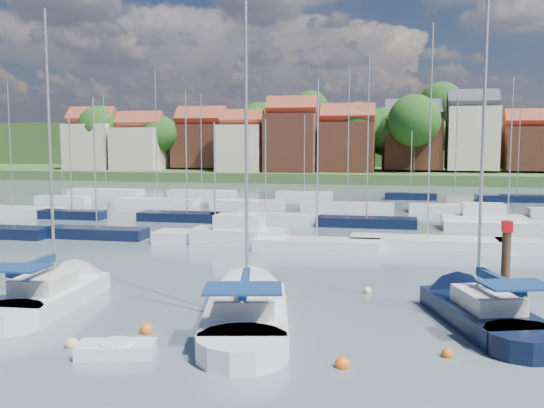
# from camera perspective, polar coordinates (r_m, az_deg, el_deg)

# --- Properties ---
(ground) EXTENTS (260.00, 260.00, 0.00)m
(ground) POSITION_cam_1_polar(r_m,az_deg,el_deg) (63.79, 6.14, -0.96)
(ground) COLOR #3F4D56
(ground) RESTS_ON ground
(sailboat_left) EXTENTS (3.48, 11.08, 14.89)m
(sailboat_left) POSITION_cam_1_polar(r_m,az_deg,el_deg) (31.66, -19.05, -7.76)
(sailboat_left) COLOR silver
(sailboat_left) RESTS_ON ground
(sailboat_centre) EXTENTS (5.83, 13.01, 17.07)m
(sailboat_centre) POSITION_cam_1_polar(r_m,az_deg,el_deg) (27.38, -2.28, -9.60)
(sailboat_centre) COLOR silver
(sailboat_centre) RESTS_ON ground
(sailboat_navy) EXTENTS (6.06, 11.36, 15.26)m
(sailboat_navy) POSITION_cam_1_polar(r_m,az_deg,el_deg) (28.47, 18.05, -9.27)
(sailboat_navy) COLOR black
(sailboat_navy) RESTS_ON ground
(tender) EXTENTS (2.98, 1.91, 0.59)m
(tender) POSITION_cam_1_polar(r_m,az_deg,el_deg) (23.11, -14.45, -13.09)
(tender) COLOR silver
(tender) RESTS_ON ground
(timber_piling) EXTENTS (0.40, 0.40, 6.72)m
(timber_piling) POSITION_cam_1_polar(r_m,az_deg,el_deg) (26.94, 21.03, -8.08)
(timber_piling) COLOR #4C331E
(timber_piling) RESTS_ON ground
(buoy_b) EXTENTS (0.50, 0.50, 0.50)m
(buoy_b) POSITION_cam_1_polar(r_m,az_deg,el_deg) (24.52, -18.30, -12.64)
(buoy_b) COLOR beige
(buoy_b) RESTS_ON ground
(buoy_c) EXTENTS (0.55, 0.55, 0.55)m
(buoy_c) POSITION_cam_1_polar(r_m,az_deg,el_deg) (25.41, -11.70, -11.80)
(buoy_c) COLOR #D85914
(buoy_c) RESTS_ON ground
(buoy_d) EXTENTS (0.55, 0.55, 0.55)m
(buoy_d) POSITION_cam_1_polar(r_m,az_deg,el_deg) (21.55, 6.64, -15.01)
(buoy_d) COLOR #D85914
(buoy_d) RESTS_ON ground
(buoy_e) EXTENTS (0.42, 0.42, 0.42)m
(buoy_e) POSITION_cam_1_polar(r_m,az_deg,el_deg) (31.44, 8.98, -8.27)
(buoy_e) COLOR beige
(buoy_e) RESTS_ON ground
(buoy_f) EXTENTS (0.44, 0.44, 0.44)m
(buoy_f) POSITION_cam_1_polar(r_m,az_deg,el_deg) (23.22, 16.17, -13.65)
(buoy_f) COLOR #D85914
(buoy_f) RESTS_ON ground
(buoy_g) EXTENTS (0.42, 0.42, 0.42)m
(buoy_g) POSITION_cam_1_polar(r_m,az_deg,el_deg) (30.91, 15.77, -8.67)
(buoy_g) COLOR #D85914
(buoy_g) RESTS_ON ground
(marina_field) EXTENTS (79.62, 41.41, 15.93)m
(marina_field) POSITION_cam_1_polar(r_m,az_deg,el_deg) (58.78, 7.54, -1.15)
(marina_field) COLOR silver
(marina_field) RESTS_ON ground
(far_shore_town) EXTENTS (212.46, 90.00, 22.27)m
(far_shore_town) POSITION_cam_1_polar(r_m,az_deg,el_deg) (155.78, 10.25, 4.79)
(far_shore_town) COLOR #40592C
(far_shore_town) RESTS_ON ground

